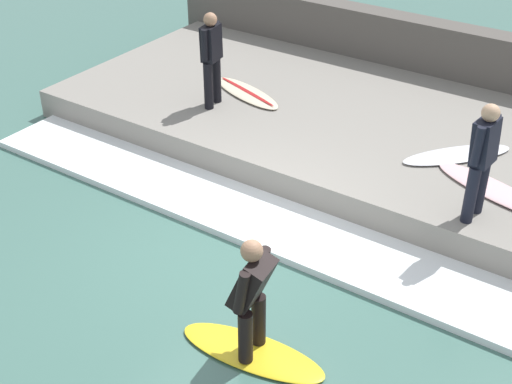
{
  "coord_description": "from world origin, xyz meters",
  "views": [
    {
      "loc": [
        -5.85,
        -4.32,
        5.55
      ],
      "look_at": [
        0.5,
        0.0,
        0.7
      ],
      "focal_mm": 50.0,
      "sensor_mm": 36.0,
      "label": 1
    }
  ],
  "objects_px": {
    "surfer_waiting_far": "(482,156)",
    "surfboard_waiting_far": "(493,190)",
    "surfer_waiting_near": "(211,55)",
    "surfboard_riding": "(252,352)",
    "surfer_riding": "(252,293)",
    "surfboard_waiting_near": "(247,93)",
    "surfboard_spare": "(457,155)"
  },
  "relations": [
    {
      "from": "surfer_waiting_far",
      "to": "surfboard_spare",
      "type": "bearing_deg",
      "value": 27.23
    },
    {
      "from": "surfer_riding",
      "to": "surfer_waiting_far",
      "type": "xyz_separation_m",
      "value": [
        3.14,
        -1.2,
        0.5
      ]
    },
    {
      "from": "surfer_waiting_far",
      "to": "surfer_waiting_near",
      "type": "bearing_deg",
      "value": 80.47
    },
    {
      "from": "surfboard_waiting_near",
      "to": "surfer_waiting_far",
      "type": "xyz_separation_m",
      "value": [
        -1.43,
        -4.45,
        0.84
      ]
    },
    {
      "from": "surfer_riding",
      "to": "surfer_waiting_far",
      "type": "height_order",
      "value": "surfer_waiting_far"
    },
    {
      "from": "surfboard_riding",
      "to": "surfboard_waiting_far",
      "type": "relative_size",
      "value": 0.93
    },
    {
      "from": "surfer_waiting_near",
      "to": "surfboard_riding",
      "type": "bearing_deg",
      "value": -138.51
    },
    {
      "from": "surfboard_riding",
      "to": "surfboard_waiting_near",
      "type": "relative_size",
      "value": 1.03
    },
    {
      "from": "surfer_waiting_far",
      "to": "surfer_riding",
      "type": "bearing_deg",
      "value": 159.06
    },
    {
      "from": "surfboard_riding",
      "to": "surfboard_spare",
      "type": "height_order",
      "value": "surfboard_spare"
    },
    {
      "from": "surfer_waiting_far",
      "to": "surfboard_waiting_far",
      "type": "relative_size",
      "value": 0.83
    },
    {
      "from": "surfboard_waiting_near",
      "to": "surfboard_waiting_far",
      "type": "height_order",
      "value": "surfboard_waiting_near"
    },
    {
      "from": "surfboard_waiting_near",
      "to": "surfboard_riding",
      "type": "bearing_deg",
      "value": -144.64
    },
    {
      "from": "surfboard_waiting_far",
      "to": "surfboard_spare",
      "type": "xyz_separation_m",
      "value": [
        0.64,
        0.75,
        0.0
      ]
    },
    {
      "from": "surfboard_waiting_far",
      "to": "surfer_waiting_near",
      "type": "bearing_deg",
      "value": 89.31
    },
    {
      "from": "surfer_waiting_far",
      "to": "surfboard_spare",
      "type": "relative_size",
      "value": 0.97
    },
    {
      "from": "surfboard_waiting_far",
      "to": "surfboard_riding",
      "type": "bearing_deg",
      "value": 162.15
    },
    {
      "from": "surfer_riding",
      "to": "surfboard_waiting_far",
      "type": "bearing_deg",
      "value": -17.85
    },
    {
      "from": "surfboard_riding",
      "to": "surfer_riding",
      "type": "distance_m",
      "value": 0.83
    },
    {
      "from": "surfboard_waiting_far",
      "to": "surfboard_waiting_near",
      "type": "bearing_deg",
      "value": 81.11
    },
    {
      "from": "surfer_waiting_near",
      "to": "surfboard_waiting_far",
      "type": "height_order",
      "value": "surfer_waiting_near"
    },
    {
      "from": "surfboard_waiting_near",
      "to": "surfer_waiting_near",
      "type": "bearing_deg",
      "value": 160.44
    },
    {
      "from": "surfer_waiting_far",
      "to": "surfboard_waiting_far",
      "type": "xyz_separation_m",
      "value": [
        0.73,
        -0.04,
        -0.84
      ]
    },
    {
      "from": "surfer_riding",
      "to": "surfboard_spare",
      "type": "height_order",
      "value": "surfer_riding"
    },
    {
      "from": "surfboard_waiting_far",
      "to": "surfer_riding",
      "type": "bearing_deg",
      "value": 162.15
    },
    {
      "from": "surfboard_riding",
      "to": "surfboard_spare",
      "type": "bearing_deg",
      "value": -6.31
    },
    {
      "from": "surfboard_waiting_near",
      "to": "surfboard_waiting_far",
      "type": "xyz_separation_m",
      "value": [
        -0.7,
        -4.49,
        -0.0
      ]
    },
    {
      "from": "surfboard_waiting_far",
      "to": "surfboard_spare",
      "type": "bearing_deg",
      "value": 49.43
    },
    {
      "from": "surfboard_waiting_far",
      "to": "surfboard_spare",
      "type": "relative_size",
      "value": 1.17
    },
    {
      "from": "surfboard_riding",
      "to": "surfboard_waiting_far",
      "type": "distance_m",
      "value": 4.1
    },
    {
      "from": "surfer_riding",
      "to": "surfboard_waiting_near",
      "type": "bearing_deg",
      "value": 35.36
    },
    {
      "from": "surfer_riding",
      "to": "surfer_waiting_near",
      "type": "xyz_separation_m",
      "value": [
        3.93,
        3.47,
        0.51
      ]
    }
  ]
}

